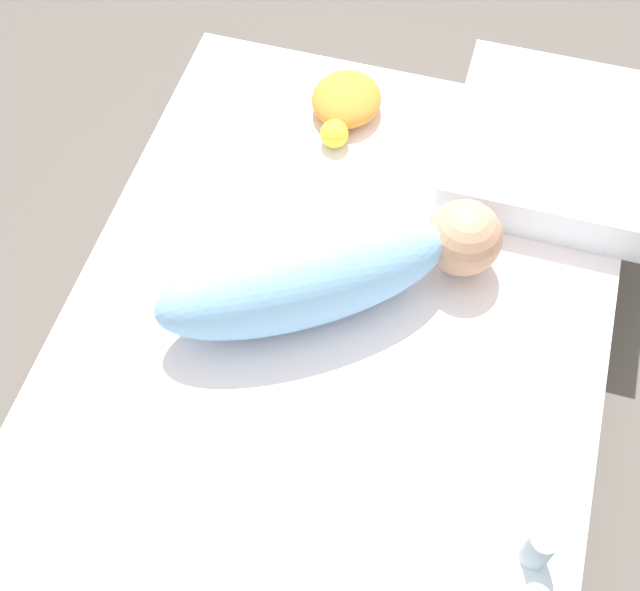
% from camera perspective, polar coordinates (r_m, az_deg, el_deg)
% --- Properties ---
extents(ground_plane, '(12.00, 12.00, 0.00)m').
position_cam_1_polar(ground_plane, '(1.66, 0.92, -5.30)').
color(ground_plane, '#514C47').
extents(bed_mattress, '(1.18, 0.89, 0.22)m').
position_cam_1_polar(bed_mattress, '(1.57, 0.98, -3.47)').
color(bed_mattress, white).
rests_on(bed_mattress, ground_plane).
extents(swaddled_baby, '(0.42, 0.54, 0.17)m').
position_cam_1_polar(swaddled_baby, '(1.42, 0.41, 1.53)').
color(swaddled_baby, '#7FB7E5').
rests_on(swaddled_baby, bed_mattress).
extents(pillow, '(0.38, 0.38, 0.08)m').
position_cam_1_polar(pillow, '(1.70, 14.99, 9.22)').
color(pillow, white).
rests_on(pillow, bed_mattress).
extents(turtle_plush, '(0.19, 0.13, 0.06)m').
position_cam_1_polar(turtle_plush, '(1.73, 1.62, 12.22)').
color(turtle_plush, orange).
rests_on(turtle_plush, bed_mattress).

